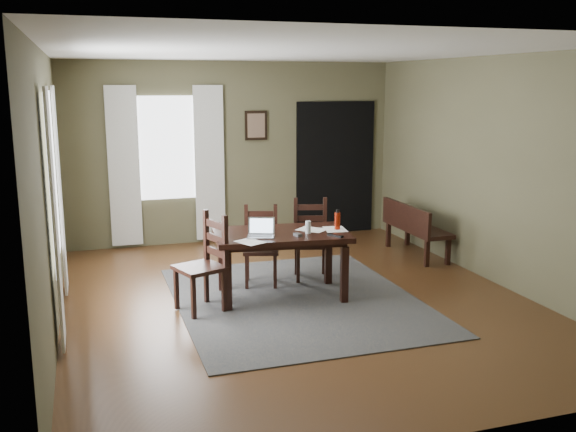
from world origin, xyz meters
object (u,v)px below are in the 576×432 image
object	(u,v)px
dining_table	(281,240)
water_bottle	(337,220)
chair_end	(204,264)
chair_back_right	(311,240)
laptop	(261,232)
bench	(413,225)
chair_back_left	(261,246)

from	to	relation	value
dining_table	water_bottle	bearing A→B (deg)	1.41
chair_end	chair_back_right	xyz separation A→B (m)	(1.47, 0.74, -0.03)
chair_end	laptop	world-z (taller)	chair_end
dining_table	chair_end	xyz separation A→B (m)	(-0.90, -0.17, -0.15)
dining_table	laptop	world-z (taller)	laptop
dining_table	chair_end	distance (m)	0.93
dining_table	bench	size ratio (longest dim) A/B	1.20
laptop	chair_back_left	bearing A→B (deg)	95.06
dining_table	laptop	distance (m)	0.32
chair_back_left	laptop	size ratio (longest dim) A/B	2.68
chair_back_left	water_bottle	world-z (taller)	water_bottle
water_bottle	laptop	bearing A→B (deg)	-176.75
dining_table	chair_end	bearing A→B (deg)	-162.67
dining_table	water_bottle	world-z (taller)	water_bottle
dining_table	chair_back_right	distance (m)	0.82
chair_end	water_bottle	distance (m)	1.60
chair_back_left	chair_back_right	size ratio (longest dim) A/B	0.96
dining_table	laptop	bearing A→B (deg)	-150.68
bench	laptop	size ratio (longest dim) A/B	3.72
dining_table	bench	world-z (taller)	dining_table
dining_table	chair_end	world-z (taller)	chair_end
bench	dining_table	bearing A→B (deg)	116.38
chair_back_left	bench	size ratio (longest dim) A/B	0.72
chair_end	chair_back_left	distance (m)	1.08
dining_table	chair_back_left	size ratio (longest dim) A/B	1.67
chair_back_right	bench	distance (m)	1.80
chair_back_right	bench	size ratio (longest dim) A/B	0.75
laptop	water_bottle	xyz separation A→B (m)	(0.91, 0.05, 0.05)
chair_back_right	water_bottle	world-z (taller)	chair_back_right
chair_back_left	chair_back_right	bearing A→B (deg)	19.62
chair_back_right	chair_end	bearing A→B (deg)	-138.22
chair_back_left	bench	bearing A→B (deg)	30.27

